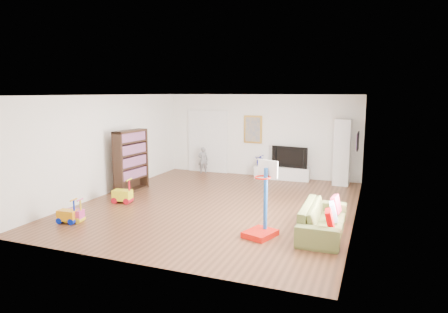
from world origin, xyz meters
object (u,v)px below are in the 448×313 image
at_px(bookshelf, 131,161).
at_px(sofa, 323,219).
at_px(basketball_hoop, 261,199).
at_px(media_console, 282,173).

distance_m(bookshelf, sofa, 5.73).
xyz_separation_m(bookshelf, sofa, (5.49, -1.54, -0.57)).
height_order(bookshelf, basketball_hoop, bookshelf).
relative_size(bookshelf, sofa, 0.86).
relative_size(media_console, sofa, 0.87).
bearing_deg(bookshelf, sofa, -11.73).
relative_size(media_console, basketball_hoop, 1.18).
bearing_deg(sofa, basketball_hoop, 118.13).
distance_m(sofa, basketball_hoop, 1.34).
distance_m(media_console, basketball_hoop, 5.33).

